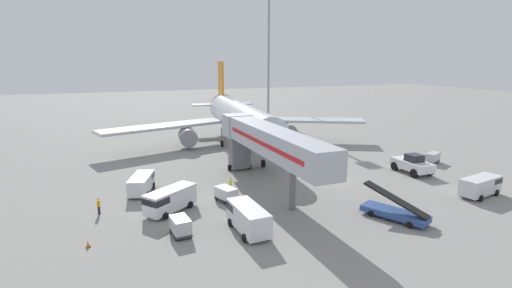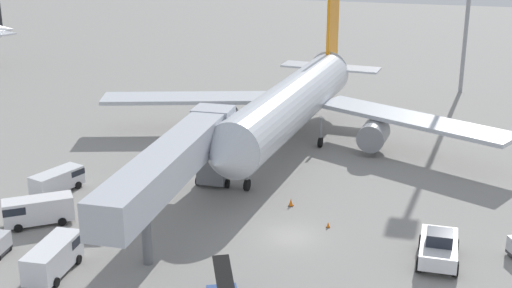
# 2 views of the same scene
# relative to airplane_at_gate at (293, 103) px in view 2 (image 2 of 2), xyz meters

# --- Properties ---
(ground_plane) EXTENTS (300.00, 300.00, 0.00)m
(ground_plane) POSITION_rel_airplane_at_gate_xyz_m (4.79, -21.75, -4.77)
(ground_plane) COLOR gray
(airplane_at_gate) EXTENTS (46.03, 41.41, 14.12)m
(airplane_at_gate) POSITION_rel_airplane_at_gate_xyz_m (0.00, 0.00, 0.00)
(airplane_at_gate) COLOR silver
(airplane_at_gate) RESTS_ON ground
(jet_bridge) EXTENTS (3.73, 23.92, 7.37)m
(jet_bridge) POSITION_rel_airplane_at_gate_xyz_m (-4.36, -22.09, 0.84)
(jet_bridge) COLOR #B2B7C1
(jet_bridge) RESTS_ON ground
(pushback_tug) EXTENTS (2.88, 5.49, 2.53)m
(pushback_tug) POSITION_rel_airplane_at_gate_xyz_m (15.91, -22.99, -3.59)
(pushback_tug) COLOR white
(pushback_tug) RESTS_ON ground
(service_van_mid_center) EXTENTS (3.37, 5.28, 1.97)m
(service_van_mid_center) POSITION_rel_airplane_at_gate_xyz_m (-17.57, -18.36, -3.64)
(service_van_mid_center) COLOR silver
(service_van_mid_center) RESTS_ON ground
(service_van_far_left) EXTENTS (5.51, 4.76, 2.27)m
(service_van_far_left) POSITION_rel_airplane_at_gate_xyz_m (-15.56, -25.12, -3.48)
(service_van_far_left) COLOR white
(service_van_far_left) RESTS_ON ground
(service_van_mid_right) EXTENTS (2.51, 5.48, 2.26)m
(service_van_mid_right) POSITION_rel_airplane_at_gate_xyz_m (-9.96, -31.74, -3.48)
(service_van_mid_right) COLOR white
(service_van_mid_right) RESTS_ON ground
(baggage_cart_near_left) EXTENTS (2.12, 2.72, 1.50)m
(baggage_cart_near_left) POSITION_rel_airplane_at_gate_xyz_m (-9.63, -24.29, -3.94)
(baggage_cart_near_left) COLOR #38383D
(baggage_cart_near_left) RESTS_ON ground
(ground_crew_worker_foreground) EXTENTS (0.42, 0.42, 1.61)m
(ground_crew_worker_foreground) POSITION_rel_airplane_at_gate_xyz_m (-8.28, -21.38, -3.92)
(ground_crew_worker_foreground) COLOR #1E2333
(ground_crew_worker_foreground) RESTS_ON ground
(safety_cone_alpha) EXTENTS (0.44, 0.44, 0.67)m
(safety_cone_alpha) POSITION_rel_airplane_at_gate_xyz_m (3.43, -15.97, -4.44)
(safety_cone_alpha) COLOR black
(safety_cone_alpha) RESTS_ON ground
(safety_cone_bravo) EXTENTS (0.31, 0.31, 0.48)m
(safety_cone_bravo) POSITION_rel_airplane_at_gate_xyz_m (7.28, -19.36, -4.54)
(safety_cone_bravo) COLOR black
(safety_cone_bravo) RESTS_ON ground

